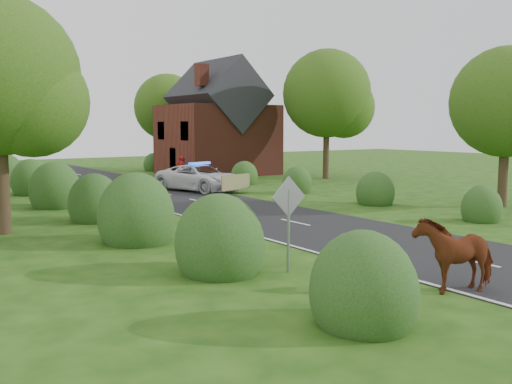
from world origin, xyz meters
TOP-DOWN VIEW (x-y plane):
  - ground at (0.00, 0.00)m, footprint 120.00×120.00m
  - road at (0.00, 15.00)m, footprint 6.00×70.00m
  - road_markings at (-1.60, 12.93)m, footprint 4.96×70.00m
  - hedgerow_left at (-6.51, 11.69)m, footprint 2.75×50.41m
  - hedgerow_right at (6.60, 11.21)m, footprint 2.10×45.78m
  - tree_left_a at (-9.75, 11.86)m, footprint 5.74×5.60m
  - tree_right_a at (11.23, 5.87)m, footprint 5.33×5.20m
  - tree_right_b at (14.29, 21.84)m, footprint 6.56×6.40m
  - tree_right_c at (9.27, 37.85)m, footprint 6.15×6.00m
  - road_sign at (-5.00, 2.00)m, footprint 1.06×0.08m
  - house at (9.49, 30.00)m, footprint 8.00×7.40m
  - cow at (-2.73, -1.42)m, footprint 2.26×1.60m
  - police_van at (2.37, 20.06)m, footprint 4.07×6.18m
  - pedestrian_red at (4.12, 26.02)m, footprint 0.68×0.46m
  - pedestrian_purple at (4.81, 27.09)m, footprint 0.97×0.97m

SIDE VIEW (x-z plane):
  - ground at x=0.00m, z-range 0.00..0.00m
  - road at x=0.00m, z-range 0.00..0.02m
  - road_markings at x=-1.60m, z-range 0.02..0.03m
  - hedgerow_right at x=6.60m, z-range -0.50..1.60m
  - cow at x=-2.73m, z-range 0.00..1.45m
  - hedgerow_left at x=-6.51m, z-range -0.75..2.25m
  - police_van at x=2.37m, z-range -0.07..1.65m
  - pedestrian_purple at x=4.81m, z-range 0.00..1.59m
  - pedestrian_red at x=4.12m, z-range 0.00..1.82m
  - road_sign at x=-5.00m, z-range 0.39..2.92m
  - house at x=9.49m, z-range -0.80..8.37m
  - tree_right_a at x=11.23m, z-range 0.96..8.52m
  - tree_left_a at x=-9.75m, z-range 1.15..9.53m
  - tree_right_c at x=9.27m, z-range 1.05..9.63m
  - tree_right_b at x=14.29m, z-range 1.24..10.64m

